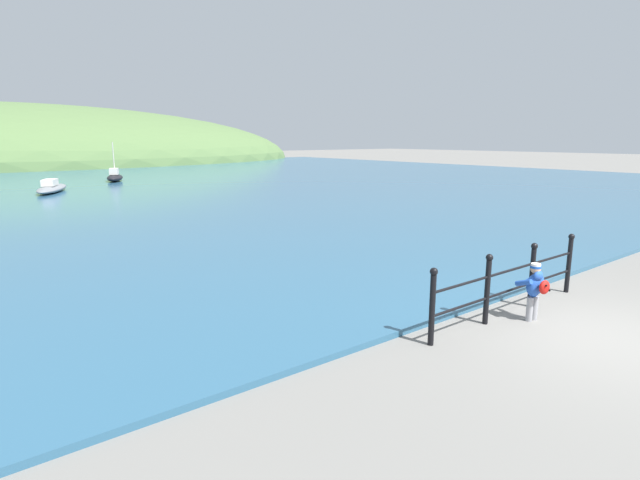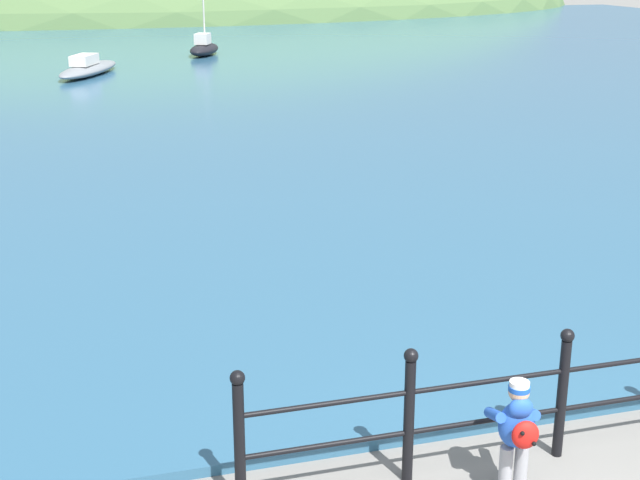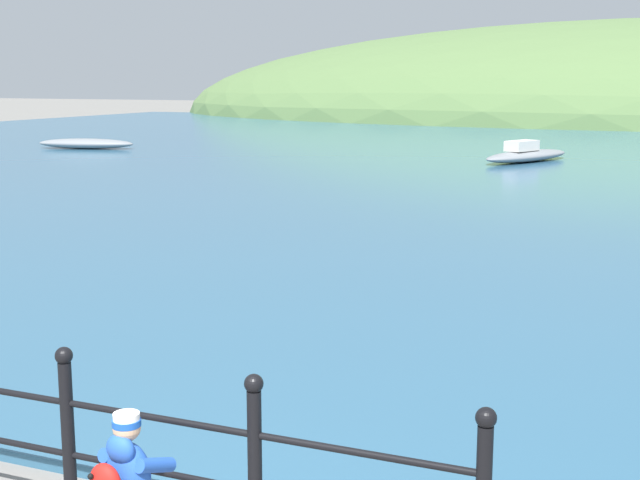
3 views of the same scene
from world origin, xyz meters
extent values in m
cube|color=#2D5B7A|center=(0.00, 32.00, 0.05)|extent=(80.00, 60.00, 0.10)
cylinder|color=black|center=(-1.01, 1.50, 0.55)|extent=(0.09, 0.09, 1.10)
sphere|color=black|center=(-1.01, 1.50, 1.15)|extent=(0.12, 0.12, 0.12)
cylinder|color=black|center=(0.41, 1.50, 0.55)|extent=(0.09, 0.09, 1.10)
sphere|color=black|center=(0.41, 1.50, 1.15)|extent=(0.12, 0.12, 0.12)
sphere|color=black|center=(1.83, 1.50, 1.15)|extent=(0.12, 0.12, 0.12)
cylinder|color=black|center=(-0.30, 1.50, 0.82)|extent=(4.25, 0.04, 0.04)
cylinder|color=black|center=(-0.30, 1.50, 0.45)|extent=(4.25, 0.04, 0.04)
ellipsoid|color=blue|center=(-0.24, 1.10, 0.62)|extent=(0.33, 0.26, 0.40)
ellipsoid|color=blue|center=(-0.25, 1.04, 0.80)|extent=(0.21, 0.15, 0.18)
cylinder|color=blue|center=(-0.38, 1.21, 0.67)|extent=(0.13, 0.32, 0.19)
cylinder|color=blue|center=(-0.10, 1.17, 0.67)|extent=(0.13, 0.32, 0.19)
sphere|color=tan|center=(-0.24, 1.10, 0.92)|extent=(0.17, 0.17, 0.17)
cylinder|color=#194CB2|center=(-0.24, 1.10, 0.94)|extent=(0.17, 0.17, 0.04)
cylinder|color=silver|center=(-0.24, 1.10, 0.98)|extent=(0.16, 0.16, 0.04)
sphere|color=black|center=(-0.33, 0.85, 0.70)|extent=(0.04, 0.04, 0.04)
ellipsoid|color=gray|center=(-2.58, 28.17, 0.30)|extent=(2.83, 4.59, 0.39)
cube|color=silver|center=(-2.72, 27.86, 0.67)|extent=(1.07, 1.41, 0.35)
ellipsoid|color=gray|center=(-20.24, 26.87, 0.31)|extent=(4.18, 1.95, 0.41)
camera|label=1|loc=(-8.13, -3.01, 3.07)|focal=28.00mm
camera|label=2|loc=(-3.51, -4.56, 4.24)|focal=50.00mm
camera|label=3|loc=(2.77, -3.08, 2.97)|focal=50.00mm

